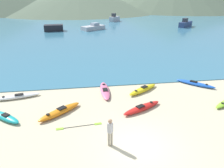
# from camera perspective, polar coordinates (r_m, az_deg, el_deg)

# --- Properties ---
(ground_plane) EXTENTS (400.00, 400.00, 0.00)m
(ground_plane) POSITION_cam_1_polar(r_m,az_deg,el_deg) (12.25, 7.09, -15.80)
(ground_plane) COLOR #C6B793
(bay_water) EXTENTS (160.00, 70.00, 0.06)m
(bay_water) POSITION_cam_1_polar(r_m,az_deg,el_deg) (52.84, -5.27, 14.85)
(bay_water) COLOR teal
(bay_water) RESTS_ON ground_plane
(far_hill_midright) EXTENTS (70.65, 70.65, 7.98)m
(far_hill_midright) POSITION_cam_1_polar(r_m,az_deg,el_deg) (98.75, -8.79, 20.88)
(far_hill_midright) COLOR #4C5B47
(far_hill_midright) RESTS_ON ground_plane
(kayak_on_sand_0) EXTENTS (2.86, 2.71, 0.35)m
(kayak_on_sand_0) POSITION_cam_1_polar(r_m,az_deg,el_deg) (20.51, 20.94, 0.11)
(kayak_on_sand_0) COLOR blue
(kayak_on_sand_0) RESTS_ON ground_plane
(kayak_on_sand_1) EXTENTS (2.96, 2.67, 0.40)m
(kayak_on_sand_1) POSITION_cam_1_polar(r_m,az_deg,el_deg) (15.23, -13.46, -6.97)
(kayak_on_sand_1) COLOR orange
(kayak_on_sand_1) RESTS_ON ground_plane
(kayak_on_sand_2) EXTENTS (3.18, 2.07, 0.37)m
(kayak_on_sand_2) POSITION_cam_1_polar(r_m,az_deg,el_deg) (15.42, 7.82, -6.16)
(kayak_on_sand_2) COLOR red
(kayak_on_sand_2) RESTS_ON ground_plane
(kayak_on_sand_3) EXTENTS (3.47, 1.22, 0.33)m
(kayak_on_sand_3) POSITION_cam_1_polar(r_m,az_deg,el_deg) (18.38, -23.58, -3.04)
(kayak_on_sand_3) COLOR white
(kayak_on_sand_3) RESTS_ON ground_plane
(kayak_on_sand_4) EXTENTS (0.74, 3.42, 0.34)m
(kayak_on_sand_4) POSITION_cam_1_polar(r_m,az_deg,el_deg) (17.85, -1.87, -1.70)
(kayak_on_sand_4) COLOR #E5668C
(kayak_on_sand_4) RESTS_ON ground_plane
(kayak_on_sand_5) EXTENTS (2.99, 2.33, 0.38)m
(kayak_on_sand_5) POSITION_cam_1_polar(r_m,az_deg,el_deg) (18.17, 8.08, -1.40)
(kayak_on_sand_5) COLOR yellow
(kayak_on_sand_5) RESTS_ON ground_plane
(kayak_on_sand_7) EXTENTS (2.52, 2.27, 0.38)m
(kayak_on_sand_7) POSITION_cam_1_polar(r_m,az_deg,el_deg) (15.86, -26.24, -7.66)
(kayak_on_sand_7) COLOR teal
(kayak_on_sand_7) RESTS_ON ground_plane
(person_near_foreground) EXTENTS (0.33, 0.29, 1.65)m
(person_near_foreground) POSITION_cam_1_polar(r_m,az_deg,el_deg) (11.64, -0.49, -12.10)
(person_near_foreground) COLOR gray
(person_near_foreground) RESTS_ON ground_plane
(moored_boat_1) EXTENTS (3.85, 2.25, 1.24)m
(moored_boat_1) POSITION_cam_1_polar(r_m,az_deg,el_deg) (47.16, -14.98, 13.98)
(moored_boat_1) COLOR black
(moored_boat_1) RESTS_ON bay_water
(moored_boat_2) EXTENTS (5.27, 4.49, 1.36)m
(moored_boat_2) POSITION_cam_1_polar(r_m,az_deg,el_deg) (47.48, -4.90, 14.54)
(moored_boat_2) COLOR #B2B2B7
(moored_boat_2) RESTS_ON bay_water
(moored_boat_3) EXTENTS (3.20, 3.37, 2.06)m
(moored_boat_3) POSITION_cam_1_polar(r_m,az_deg,el_deg) (60.69, 0.62, 16.74)
(moored_boat_3) COLOR #B2B2B7
(moored_boat_3) RESTS_ON bay_water
(moored_boat_4) EXTENTS (4.23, 3.93, 1.93)m
(moored_boat_4) POSITION_cam_1_polar(r_m,az_deg,el_deg) (53.73, 18.63, 14.69)
(moored_boat_4) COLOR navy
(moored_boat_4) RESTS_ON bay_water
(loose_paddle) EXTENTS (2.78, 0.44, 0.03)m
(loose_paddle) POSITION_cam_1_polar(r_m,az_deg,el_deg) (13.78, -8.57, -10.85)
(loose_paddle) COLOR black
(loose_paddle) RESTS_ON ground_plane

